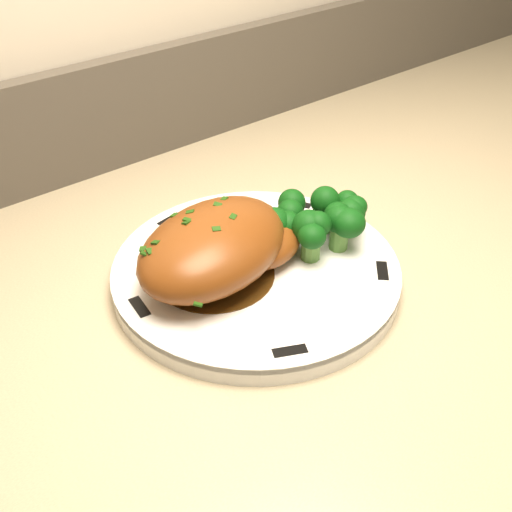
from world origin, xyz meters
TOP-DOWN VIEW (x-y plane):
  - counter at (-0.26, 1.67)m, footprint 1.93×0.65m
  - plate at (-0.60, 1.72)m, footprint 0.31×0.31m
  - rim_accent_0 at (-0.50, 1.77)m, footprint 0.02×0.03m
  - rim_accent_1 at (-0.62, 1.83)m, footprint 0.03×0.01m
  - rim_accent_2 at (-0.71, 1.74)m, footprint 0.01×0.03m
  - rim_accent_3 at (-0.65, 1.63)m, footprint 0.03×0.02m
  - rim_accent_4 at (-0.52, 1.65)m, footprint 0.02×0.02m
  - gravy_pool at (-0.63, 1.73)m, footprint 0.10×0.10m
  - chicken_breast at (-0.63, 1.73)m, footprint 0.17×0.13m
  - mushroom_pile at (-0.58, 1.77)m, footprint 0.07×0.05m
  - broccoli_florets at (-0.54, 1.72)m, footprint 0.09×0.07m

SIDE VIEW (x-z plane):
  - counter at x=-0.26m, z-range -0.06..0.90m
  - plate at x=-0.60m, z-range 0.83..0.85m
  - rim_accent_0 at x=-0.50m, z-range 0.85..0.85m
  - rim_accent_1 at x=-0.62m, z-range 0.85..0.85m
  - rim_accent_2 at x=-0.71m, z-range 0.85..0.85m
  - rim_accent_3 at x=-0.65m, z-range 0.85..0.85m
  - rim_accent_4 at x=-0.52m, z-range 0.85..0.85m
  - gravy_pool at x=-0.63m, z-range 0.85..0.85m
  - mushroom_pile at x=-0.58m, z-range 0.84..0.86m
  - broccoli_florets at x=-0.54m, z-range 0.85..0.89m
  - chicken_breast at x=-0.63m, z-range 0.85..0.90m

